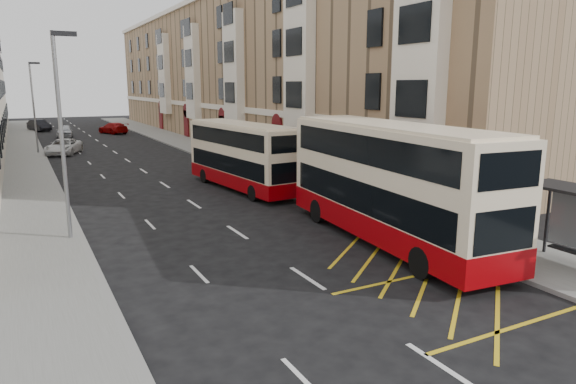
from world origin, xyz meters
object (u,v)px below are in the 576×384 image
pedestrian_mid (507,211)px  car_red (113,128)px  pedestrian_far (487,234)px  street_lamp_near (62,125)px  double_decker_front (389,183)px  car_dark (39,125)px  white_van (64,147)px  street_lamp_far (34,102)px  car_silver (65,131)px  double_decker_rear (242,156)px

pedestrian_mid → car_red: pedestrian_mid is taller
pedestrian_far → pedestrian_mid: bearing=-142.6°
street_lamp_near → pedestrian_mid: 18.13m
double_decker_front → car_red: double_decker_front is taller
street_lamp_near → car_dark: 56.12m
white_van → double_decker_front: bearing=-54.5°
street_lamp_near → car_red: 48.58m
street_lamp_near → street_lamp_far: size_ratio=1.00×
double_decker_front → street_lamp_far: bearing=111.9°
car_silver → pedestrian_far: bearing=-74.3°
car_silver → street_lamp_far: bearing=-97.0°
street_lamp_near → car_dark: bearing=88.8°
street_lamp_near → white_van: 28.97m
street_lamp_near → double_decker_rear: size_ratio=0.79×
double_decker_rear → pedestrian_far: bearing=-85.2°
white_van → car_red: (7.40, 18.87, 0.02)m
pedestrian_mid → street_lamp_near: bearing=132.9°
white_van → car_silver: (1.43, 16.54, 0.06)m
white_van → car_red: bearing=89.4°
street_lamp_far → pedestrian_mid: bearing=-67.0°
pedestrian_mid → car_red: (-6.58, 55.23, -0.35)m
street_lamp_near → car_silver: size_ratio=1.82×
street_lamp_near → pedestrian_far: street_lamp_near is taller
street_lamp_far → white_van: (2.02, -1.37, -3.94)m
street_lamp_far → pedestrian_far: street_lamp_far is taller
pedestrian_mid → street_lamp_far: bearing=91.7°
white_van → car_dark: car_dark is taller
street_lamp_far → pedestrian_mid: 41.14m
street_lamp_far → street_lamp_near: bearing=-90.0°
street_lamp_far → pedestrian_far: (12.95, -39.38, -3.68)m
white_van → street_lamp_near: bearing=-73.2°
street_lamp_near → pedestrian_far: size_ratio=4.95×
car_silver → double_decker_front: bearing=-75.6°
double_decker_rear → car_dark: bearing=94.9°
street_lamp_near → street_lamp_far: bearing=90.0°
street_lamp_far → car_red: size_ratio=1.62×
pedestrian_far → car_dark: size_ratio=0.35×
street_lamp_far → car_red: street_lamp_far is taller
car_silver → car_dark: 11.05m
street_lamp_far → car_dark: bearing=87.5°
pedestrian_far → white_van: 39.55m
pedestrian_far → street_lamp_near: bearing=-26.8°
double_decker_front → white_van: 35.92m
pedestrian_far → white_van: pedestrian_far is taller
pedestrian_far → car_silver: size_ratio=0.37×
car_dark → white_van: bearing=-106.6°
street_lamp_near → double_decker_front: size_ratio=0.67×
white_van → car_dark: (-0.87, 27.35, 0.08)m
car_red → double_decker_front: bearing=72.4°
double_decker_rear → pedestrian_mid: double_decker_rear is taller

